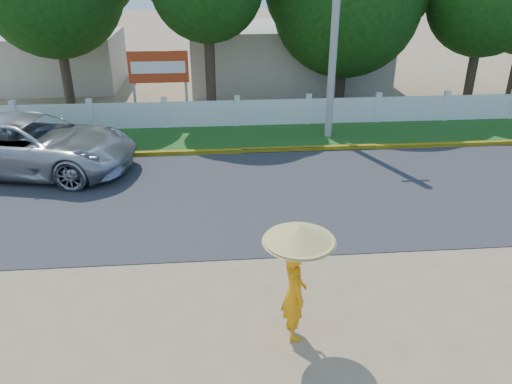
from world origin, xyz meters
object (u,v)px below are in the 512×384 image
at_px(vehicle, 32,144).
at_px(billboard, 159,71).
at_px(utility_pole, 334,35).
at_px(monk_with_parasol, 297,266).

xyz_separation_m(vehicle, billboard, (3.73, 5.31, 1.21)).
bearing_deg(utility_pole, billboard, 157.81).
bearing_deg(vehicle, utility_pole, -64.70).
relative_size(utility_pole, monk_with_parasol, 3.28).
bearing_deg(billboard, utility_pole, -22.19).
relative_size(utility_pole, vehicle, 1.17).
bearing_deg(billboard, vehicle, -125.09).
height_order(utility_pole, vehicle, utility_pole).
height_order(monk_with_parasol, billboard, billboard).
relative_size(vehicle, billboard, 2.27).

